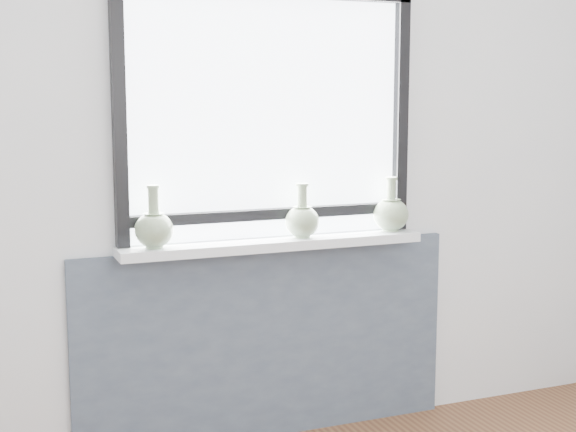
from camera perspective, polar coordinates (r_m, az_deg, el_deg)
name	(u,v)px	position (r m, az deg, el deg)	size (l,w,h in m)	color
back_wall	(265,143)	(3.42, -1.63, 5.23)	(3.60, 0.02, 2.60)	silver
apron_panel	(268,342)	(3.55, -1.40, -8.95)	(1.70, 0.03, 0.86)	#4E5A6A
windowsill	(274,244)	(3.38, -1.01, -1.98)	(1.32, 0.18, 0.04)	white
window	(268,109)	(3.39, -1.42, 7.58)	(1.30, 0.06, 1.05)	black
vase_a	(154,228)	(3.21, -9.51, -0.83)	(0.16, 0.16, 0.25)	#8CA47D
vase_b	(302,219)	(3.40, 1.02, -0.25)	(0.15, 0.15, 0.23)	#8CA47D
vase_c	(391,213)	(3.60, 7.32, 0.21)	(0.16, 0.16, 0.24)	#8CA47D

